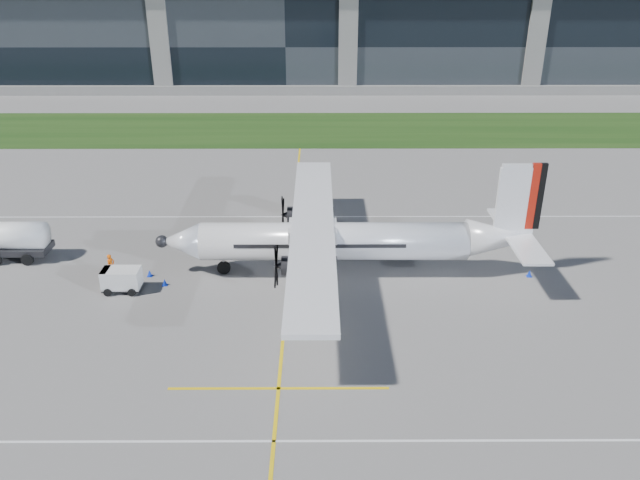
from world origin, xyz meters
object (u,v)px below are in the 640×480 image
Objects in this scene: safety_cone_stbdwing at (320,203)px; ground_crew_person at (111,264)px; turboprop_aircraft at (348,221)px; safety_cone_tail at (529,273)px; baggage_tug at (122,280)px; safety_cone_nose_port at (165,282)px; safety_cone_fwd at (150,273)px.

ground_crew_person is at bearing -137.76° from safety_cone_stbdwing.
safety_cone_stbdwing is (15.15, 13.75, -0.75)m from ground_crew_person.
ground_crew_person is (-17.12, -0.38, -3.22)m from turboprop_aircraft.
ground_crew_person reaches higher than safety_cone_tail.
baggage_tug is 5.51× the size of safety_cone_nose_port.
safety_cone_nose_port is at bearing -177.33° from safety_cone_tail.
safety_cone_fwd is (2.72, -0.01, -0.75)m from ground_crew_person.
turboprop_aircraft reaches higher than safety_cone_stbdwing.
safety_cone_fwd and safety_cone_tail have the same top height.
baggage_tug is at bearing -122.18° from safety_cone_fwd.
turboprop_aircraft is 56.19× the size of safety_cone_fwd.
safety_cone_nose_port is at bearing -44.38° from safety_cone_fwd.
ground_crew_person is 3.99× the size of safety_cone_nose_port.
safety_cone_stbdwing is 18.54m from safety_cone_fwd.
ground_crew_person is at bearing -178.74° from turboprop_aircraft.
ground_crew_person is 30.36m from safety_cone_tail.
safety_cone_nose_port is at bearing 15.24° from baggage_tug.
baggage_tug is 2.57m from safety_cone_fwd.
ground_crew_person reaches higher than baggage_tug.
turboprop_aircraft is at bearing 9.04° from baggage_tug.
turboprop_aircraft is at bearing -57.87° from ground_crew_person.
turboprop_aircraft is 14.94m from safety_cone_fwd.
safety_cone_stbdwing is 1.00× the size of safety_cone_tail.
baggage_tug is 2.90m from safety_cone_nose_port.
baggage_tug is at bearing -116.02° from ground_crew_person.
ground_crew_person is at bearing 179.71° from safety_cone_tail.
baggage_tug is 5.51× the size of safety_cone_fwd.
safety_cone_tail is at bearing -42.44° from safety_cone_stbdwing.
baggage_tug reaches higher than safety_cone_tail.
turboprop_aircraft is 14.09m from safety_cone_stbdwing.
safety_cone_stbdwing is 1.00× the size of safety_cone_fwd.
safety_cone_nose_port is 18.72m from safety_cone_stbdwing.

